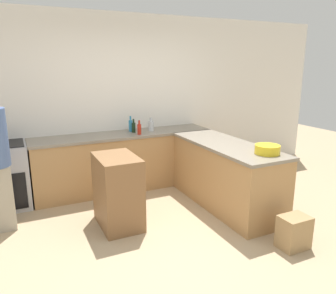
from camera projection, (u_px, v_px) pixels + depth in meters
ground_plane at (175, 239)px, 3.73m from camera, size 14.00×14.00×0.00m
wall_back at (116, 101)px, 5.23m from camera, size 8.00×0.06×2.70m
counter_back at (125, 161)px, 5.17m from camera, size 2.79×0.62×0.89m
counter_peninsula at (225, 174)px, 4.53m from camera, size 0.69×1.89×0.89m
range_oven at (3, 176)px, 4.44m from camera, size 0.66×0.59×0.90m
island_table at (118, 191)px, 3.95m from camera, size 0.46×0.69×0.88m
mixing_bowl at (267, 149)px, 3.90m from camera, size 0.30×0.30×0.11m
hot_sauce_bottle at (139, 129)px, 4.97m from camera, size 0.06×0.06×0.22m
wine_bottle_dark at (134, 127)px, 5.11m from camera, size 0.06×0.06×0.21m
dish_soap_bottle at (131, 125)px, 5.19m from camera, size 0.06×0.06×0.24m
vinegar_bottle_clear at (151, 126)px, 5.22m from camera, size 0.09×0.09×0.21m
paper_bag at (294, 232)px, 3.51m from camera, size 0.32×0.24×0.36m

